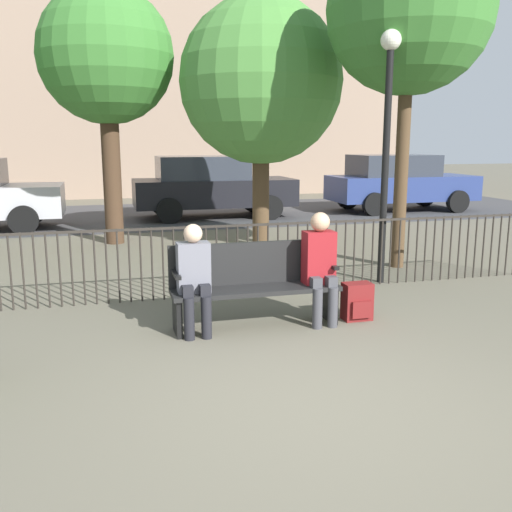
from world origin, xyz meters
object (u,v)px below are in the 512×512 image
(seated_person_1, at_px, (320,262))
(lamp_post, at_px, (387,118))
(tree_0, at_px, (409,11))
(parked_car_0, at_px, (211,186))
(tree_2, at_px, (261,82))
(park_bench, at_px, (254,281))
(parked_car_2, at_px, (399,182))
(seated_person_0, at_px, (194,274))
(tree_1, at_px, (106,58))
(backpack, at_px, (357,302))

(seated_person_1, height_order, lamp_post, lamp_post)
(tree_0, relative_size, parked_car_0, 1.24)
(lamp_post, bearing_deg, parked_car_0, 97.79)
(tree_2, relative_size, parked_car_0, 1.10)
(lamp_post, bearing_deg, park_bench, -148.32)
(parked_car_2, bearing_deg, lamp_post, -120.51)
(parked_car_0, bearing_deg, lamp_post, -82.21)
(seated_person_0, distance_m, tree_1, 6.57)
(tree_0, height_order, parked_car_0, tree_0)
(seated_person_0, xyz_separation_m, parked_car_0, (1.91, 9.18, 0.19))
(park_bench, relative_size, parked_car_2, 0.44)
(seated_person_0, xyz_separation_m, seated_person_1, (1.41, 0.00, 0.04))
(seated_person_1, xyz_separation_m, backpack, (0.46, -0.00, -0.49))
(seated_person_0, bearing_deg, backpack, -0.01)
(seated_person_1, bearing_deg, lamp_post, 44.61)
(seated_person_1, bearing_deg, tree_0, 46.29)
(backpack, bearing_deg, parked_car_2, 58.65)
(backpack, distance_m, parked_car_2, 10.79)
(park_bench, xyz_separation_m, parked_car_0, (1.23, 9.05, 0.35))
(backpack, bearing_deg, seated_person_1, 179.44)
(backpack, bearing_deg, lamp_post, 54.68)
(tree_1, distance_m, parked_car_2, 9.21)
(parked_car_0, distance_m, parked_car_2, 5.56)
(park_bench, xyz_separation_m, parked_car_2, (6.79, 9.06, 0.35))
(tree_2, bearing_deg, parked_car_2, 39.42)
(tree_1, distance_m, parked_car_0, 5.01)
(seated_person_0, relative_size, lamp_post, 0.34)
(parked_car_0, relative_size, parked_car_2, 1.00)
(tree_1, bearing_deg, tree_0, -38.21)
(seated_person_1, height_order, tree_2, tree_2)
(backpack, bearing_deg, tree_2, 87.86)
(park_bench, height_order, tree_2, tree_2)
(seated_person_0, bearing_deg, tree_2, 66.61)
(lamp_post, xyz_separation_m, parked_car_2, (4.51, 7.66, -1.48))
(seated_person_0, height_order, seated_person_1, seated_person_1)
(park_bench, distance_m, seated_person_1, 0.76)
(parked_car_0, bearing_deg, tree_0, -75.17)
(seated_person_0, distance_m, lamp_post, 3.73)
(backpack, relative_size, parked_car_0, 0.10)
(lamp_post, bearing_deg, backpack, -125.32)
(tree_1, xyz_separation_m, lamp_post, (3.64, -4.32, -1.23))
(tree_1, distance_m, lamp_post, 5.78)
(backpack, distance_m, tree_2, 5.54)
(tree_0, relative_size, lamp_post, 1.49)
(parked_car_2, bearing_deg, backpack, -121.35)
(seated_person_1, relative_size, lamp_post, 0.36)
(tree_2, height_order, parked_car_2, tree_2)
(backpack, distance_m, tree_1, 7.21)
(parked_car_0, bearing_deg, tree_1, -127.96)
(seated_person_1, distance_m, backpack, 0.67)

